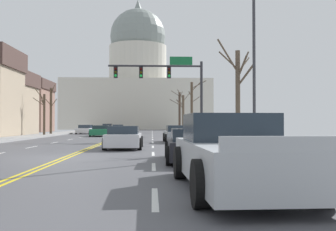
% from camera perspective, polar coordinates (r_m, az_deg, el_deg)
% --- Properties ---
extents(ground, '(20.00, 180.00, 0.20)m').
position_cam_1_polar(ground, '(16.03, -14.86, -5.97)').
color(ground, '#4D4D52').
extents(signal_gantry, '(7.91, 0.41, 6.84)m').
position_cam_1_polar(signal_gantry, '(32.51, 0.00, 5.37)').
color(signal_gantry, '#28282D').
rests_on(signal_gantry, ground).
extents(street_lamp_right, '(2.05, 0.24, 8.98)m').
position_cam_1_polar(street_lamp_right, '(18.78, 11.85, 11.08)').
color(street_lamp_right, '#333338').
rests_on(street_lamp_right, ground).
extents(capitol_building, '(34.11, 18.51, 31.63)m').
position_cam_1_polar(capitol_building, '(94.64, -4.47, 4.57)').
color(capitol_building, beige).
rests_on(capitol_building, ground).
extents(sedan_near_00, '(2.01, 4.63, 1.23)m').
position_cam_1_polar(sedan_near_00, '(28.17, 1.38, -2.79)').
color(sedan_near_00, '#9EA3A8').
rests_on(sedan_near_00, ground).
extents(sedan_near_01, '(2.00, 4.38, 1.23)m').
position_cam_1_polar(sedan_near_01, '(21.26, -6.50, -3.28)').
color(sedan_near_01, silver).
rests_on(sedan_near_01, ground).
extents(sedan_near_02, '(2.16, 4.65, 1.18)m').
position_cam_1_polar(sedan_near_02, '(14.06, 3.87, -4.50)').
color(sedan_near_02, black).
rests_on(sedan_near_02, ground).
extents(pickup_truck_near_03, '(2.43, 5.65, 1.59)m').
position_cam_1_polar(pickup_truck_near_03, '(8.30, 9.91, -5.68)').
color(pickup_truck_near_03, '#ADB2B7').
rests_on(pickup_truck_near_03, ground).
extents(sedan_oncoming_00, '(2.17, 4.61, 1.16)m').
position_cam_1_polar(sedan_oncoming_00, '(42.16, -9.87, -2.26)').
color(sedan_oncoming_00, '#1E7247').
rests_on(sedan_oncoming_00, ground).
extents(sedan_oncoming_01, '(2.06, 4.34, 1.17)m').
position_cam_1_polar(sedan_oncoming_01, '(52.02, -12.09, -2.05)').
color(sedan_oncoming_01, silver).
rests_on(sedan_oncoming_01, ground).
extents(sedan_oncoming_02, '(2.18, 4.62, 1.16)m').
position_cam_1_polar(sedan_oncoming_02, '(62.91, -7.36, -1.90)').
color(sedan_oncoming_02, navy).
rests_on(sedan_oncoming_02, ground).
extents(sedan_oncoming_03, '(2.20, 4.39, 1.29)m').
position_cam_1_polar(sedan_oncoming_03, '(76.71, -8.92, -1.73)').
color(sedan_oncoming_03, silver).
rests_on(sedan_oncoming_03, ground).
extents(flank_building_02, '(10.32, 8.62, 8.35)m').
position_cam_1_polar(flank_building_02, '(67.22, -21.29, 1.35)').
color(flank_building_02, '#8C6656').
rests_on(flank_building_02, ground).
extents(bare_tree_00, '(2.14, 2.09, 6.58)m').
position_cam_1_polar(bare_tree_00, '(63.67, 1.70, 0.70)').
color(bare_tree_00, '#423328').
rests_on(bare_tree_00, ground).
extents(bare_tree_02, '(2.06, 1.92, 6.05)m').
position_cam_1_polar(bare_tree_02, '(43.90, 3.56, 1.30)').
color(bare_tree_02, '#4C3D2D').
rests_on(bare_tree_02, ground).
extents(bare_tree_03, '(1.67, 1.86, 5.92)m').
position_cam_1_polar(bare_tree_03, '(48.35, -16.84, 0.86)').
color(bare_tree_03, '#4C3D2D').
rests_on(bare_tree_03, ground).
extents(bare_tree_04, '(1.90, 2.25, 6.26)m').
position_cam_1_polar(bare_tree_04, '(57.55, 2.23, 0.49)').
color(bare_tree_04, brown).
rests_on(bare_tree_04, ground).
extents(bare_tree_05, '(1.23, 1.78, 5.16)m').
position_cam_1_polar(bare_tree_05, '(44.19, -17.81, 0.42)').
color(bare_tree_05, '#4C3D2D').
rests_on(bare_tree_05, ground).
extents(bare_tree_06, '(2.06, 2.18, 5.48)m').
position_cam_1_polar(bare_tree_06, '(20.09, 10.26, 3.41)').
color(bare_tree_06, brown).
rests_on(bare_tree_06, ground).
extents(pedestrian_00, '(0.35, 0.34, 1.67)m').
position_cam_1_polar(pedestrian_00, '(26.02, 9.75, -1.83)').
color(pedestrian_00, '#4C4238').
rests_on(pedestrian_00, ground).
extents(bicycle_parked, '(0.12, 1.77, 0.85)m').
position_cam_1_polar(bicycle_parked, '(12.20, 23.43, -5.23)').
color(bicycle_parked, black).
rests_on(bicycle_parked, ground).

